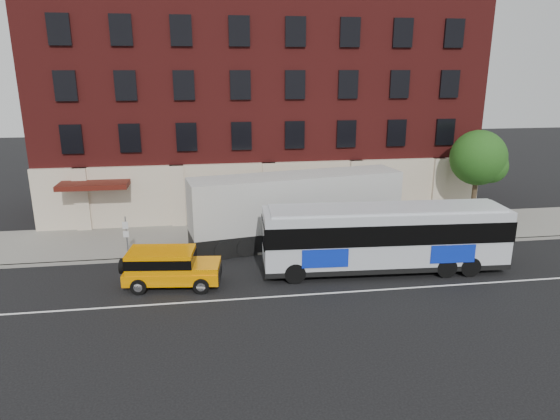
{
  "coord_description": "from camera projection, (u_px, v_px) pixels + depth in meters",
  "views": [
    {
      "loc": [
        -3.92,
        -20.11,
        10.2
      ],
      "look_at": [
        -0.17,
        5.5,
        2.72
      ],
      "focal_mm": 31.65,
      "sensor_mm": 36.0,
      "label": 1
    }
  ],
  "objects": [
    {
      "name": "yellow_suv",
      "position": [
        168.0,
        266.0,
        23.7
      ],
      "size": [
        4.89,
        2.52,
        1.83
      ],
      "color": "#FD9100",
      "rests_on": "ground"
    },
    {
      "name": "building",
      "position": [
        260.0,
        104.0,
        36.46
      ],
      "size": [
        30.0,
        12.1,
        15.0
      ],
      "color": "#5C1715",
      "rests_on": "sidewalk"
    },
    {
      "name": "street_tree",
      "position": [
        479.0,
        160.0,
        32.17
      ],
      "size": [
        3.6,
        3.6,
        6.2
      ],
      "color": "#392C1C",
      "rests_on": "sidewalk"
    },
    {
      "name": "kerb",
      "position": [
        282.0,
        252.0,
        28.17
      ],
      "size": [
        60.0,
        0.25,
        0.15
      ],
      "primitive_type": "cube",
      "color": "gray",
      "rests_on": "ground"
    },
    {
      "name": "ground",
      "position": [
        301.0,
        300.0,
        22.49
      ],
      "size": [
        120.0,
        120.0,
        0.0
      ],
      "primitive_type": "plane",
      "color": "black",
      "rests_on": "ground"
    },
    {
      "name": "shipping_container",
      "position": [
        296.0,
        210.0,
        29.29
      ],
      "size": [
        12.87,
        4.72,
        4.21
      ],
      "color": "black",
      "rests_on": "ground"
    },
    {
      "name": "sign_pole",
      "position": [
        126.0,
        235.0,
        26.74
      ],
      "size": [
        0.3,
        0.2,
        2.5
      ],
      "color": "slate",
      "rests_on": "ground"
    },
    {
      "name": "city_bus",
      "position": [
        385.0,
        236.0,
        25.3
      ],
      "size": [
        12.66,
        3.31,
        3.44
      ],
      "color": "silver",
      "rests_on": "ground"
    },
    {
      "name": "lane_line",
      "position": [
        299.0,
        295.0,
        22.96
      ],
      "size": [
        60.0,
        0.12,
        0.01
      ],
      "primitive_type": "cube",
      "color": "silver",
      "rests_on": "ground"
    },
    {
      "name": "sidewalk",
      "position": [
        275.0,
        235.0,
        31.02
      ],
      "size": [
        60.0,
        6.0,
        0.15
      ],
      "primitive_type": "cube",
      "color": "gray",
      "rests_on": "ground"
    }
  ]
}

